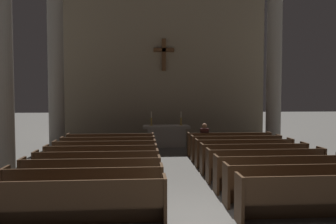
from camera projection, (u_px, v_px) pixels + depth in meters
The scene contains 24 objects.
ground_plane at pixel (202, 224), 6.40m from camera, with size 80.00×80.00×0.00m, color #66635E.
pew_left_row_1 at pixel (75, 203), 6.15m from camera, with size 3.34×0.50×0.95m.
pew_left_row_2 at pixel (85, 188), 7.16m from camera, with size 3.34×0.50×0.95m.
pew_left_row_3 at pixel (92, 177), 8.16m from camera, with size 3.34×0.50×0.95m.
pew_left_row_4 at pixel (97, 168), 9.17m from camera, with size 3.34×0.50×0.95m.
pew_left_row_5 at pixel (102, 160), 10.17m from camera, with size 3.34×0.50×0.95m.
pew_left_row_6 at pixel (105, 154), 11.18m from camera, with size 3.34×0.50×0.95m.
pew_left_row_7 at pixel (108, 149), 12.18m from camera, with size 3.34×0.50×0.95m.
pew_left_row_8 at pixel (111, 145), 13.18m from camera, with size 3.34×0.50×0.95m.
pew_right_row_1 at pixel (323, 197), 6.51m from camera, with size 3.34×0.50×0.95m.
pew_right_row_2 at pixel (299, 184), 7.52m from camera, with size 3.34×0.50×0.95m.
pew_right_row_3 at pixel (280, 173), 8.52m from camera, with size 3.34×0.50×0.95m.
pew_right_row_4 at pixel (266, 165), 9.53m from camera, with size 3.34×0.50×0.95m.
pew_right_row_5 at pixel (254, 158), 10.53m from camera, with size 3.34×0.50×0.95m.
pew_right_row_6 at pixel (244, 152), 11.54m from camera, with size 3.34×0.50×0.95m.
pew_right_row_7 at pixel (236, 148), 12.54m from camera, with size 3.34×0.50×0.95m.
pew_right_row_8 at pixel (229, 144), 13.54m from camera, with size 3.34×0.50×0.95m.
column_left_second at pixel (56, 73), 14.44m from camera, with size 0.99×0.99×6.97m.
column_right_second at pixel (274, 74), 15.17m from camera, with size 0.99×0.99×6.97m.
altar at pixel (166, 135), 15.87m from camera, with size 2.20×0.90×1.01m.
candlestick_left at pixel (151, 121), 15.78m from camera, with size 0.16×0.16×0.65m.
candlestick_right at pixel (181, 121), 15.88m from camera, with size 0.16×0.16×0.65m.
apse_with_cross at pixel (164, 63), 17.63m from camera, with size 10.66×0.45×8.19m.
lone_worshipper at pixel (204, 139), 13.49m from camera, with size 0.32×0.43×1.32m.
Camera 1 is at (-1.12, -6.21, 2.47)m, focal length 36.08 mm.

